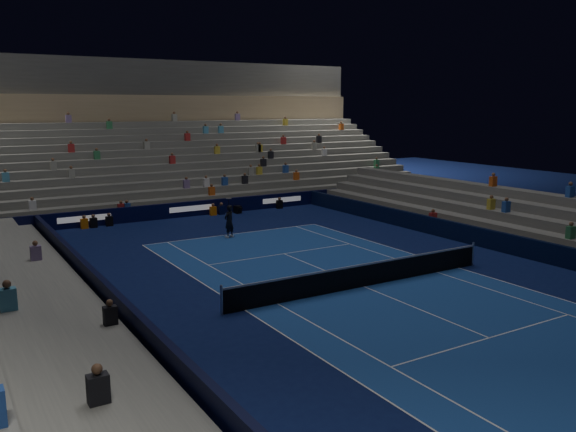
{
  "coord_description": "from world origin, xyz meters",
  "views": [
    {
      "loc": [
        -14.79,
        -18.34,
        7.32
      ],
      "look_at": [
        0.0,
        6.0,
        2.0
      ],
      "focal_mm": 36.96,
      "sensor_mm": 36.0,
      "label": 1
    }
  ],
  "objects": [
    {
      "name": "ground",
      "position": [
        0.0,
        0.0,
        0.0
      ],
      "size": [
        90.0,
        90.0,
        0.0
      ],
      "primitive_type": "plane",
      "color": "#0B1545",
      "rests_on": "ground"
    },
    {
      "name": "sponsor_barrier_west",
      "position": [
        -9.7,
        0.0,
        0.5
      ],
      "size": [
        0.25,
        37.0,
        1.0
      ],
      "primitive_type": "cube",
      "color": "black",
      "rests_on": "ground"
    },
    {
      "name": "grandstand_main",
      "position": [
        0.0,
        27.9,
        3.38
      ],
      "size": [
        44.0,
        15.2,
        11.2
      ],
      "color": "slate",
      "rests_on": "ground"
    },
    {
      "name": "sponsor_barrier_east",
      "position": [
        9.7,
        0.0,
        0.5
      ],
      "size": [
        0.25,
        37.0,
        1.0
      ],
      "primitive_type": "cube",
      "color": "black",
      "rests_on": "ground"
    },
    {
      "name": "sponsor_barrier_far",
      "position": [
        0.0,
        18.5,
        0.5
      ],
      "size": [
        44.0,
        0.25,
        1.0
      ],
      "primitive_type": "cube",
      "color": "black",
      "rests_on": "ground"
    },
    {
      "name": "broadcast_camera",
      "position": [
        3.12,
        17.81,
        0.28
      ],
      "size": [
        0.46,
        0.87,
        0.53
      ],
      "color": "black",
      "rests_on": "ground"
    },
    {
      "name": "tennis_player",
      "position": [
        -0.7,
        11.23,
        0.93
      ],
      "size": [
        0.8,
        0.69,
        1.86
      ],
      "primitive_type": "imported",
      "rotation": [
        0.0,
        0.0,
        3.57
      ],
      "color": "black",
      "rests_on": "ground"
    },
    {
      "name": "grandstand_west",
      "position": [
        -13.17,
        0.0,
        0.92
      ],
      "size": [
        5.0,
        37.0,
        2.5
      ],
      "color": "gray",
      "rests_on": "ground"
    },
    {
      "name": "grandstand_east",
      "position": [
        13.17,
        0.0,
        0.92
      ],
      "size": [
        5.0,
        37.0,
        2.5
      ],
      "color": "slate",
      "rests_on": "ground"
    },
    {
      "name": "tennis_net",
      "position": [
        0.0,
        0.0,
        0.5
      ],
      "size": [
        12.9,
        0.1,
        1.1
      ],
      "color": "#B2B2B7",
      "rests_on": "ground"
    },
    {
      "name": "court_surface",
      "position": [
        0.0,
        0.0,
        0.01
      ],
      "size": [
        10.97,
        23.77,
        0.01
      ],
      "primitive_type": "cube",
      "color": "#1A4191",
      "rests_on": "ground"
    }
  ]
}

